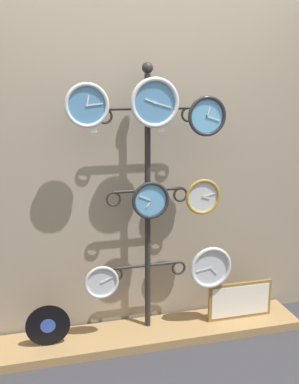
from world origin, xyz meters
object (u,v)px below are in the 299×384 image
at_px(clock_middle_center, 151,200).
at_px(clock_bottom_right, 211,267).
at_px(vinyl_record, 48,326).
at_px(clock_top_left, 87,105).
at_px(clock_top_right, 207,116).
at_px(clock_bottom_left, 102,282).
at_px(picture_frame, 240,300).
at_px(clock_middle_right, 203,197).
at_px(clock_top_center, 155,103).
at_px(display_stand, 148,246).

height_order(clock_middle_center, clock_bottom_right, clock_middle_center).
bearing_deg(vinyl_record, clock_bottom_right, -0.65).
xyz_separation_m(clock_top_left, clock_top_right, (0.76, -0.02, -0.08)).
bearing_deg(clock_bottom_left, picture_frame, 1.10).
bearing_deg(clock_middle_center, clock_bottom_left, -178.21).
bearing_deg(clock_bottom_right, clock_middle_right, -179.43).
bearing_deg(clock_top_left, vinyl_record, 178.82).
distance_m(clock_top_right, clock_middle_center, 0.65).
distance_m(clock_bottom_right, vinyl_record, 1.17).
height_order(clock_top_center, clock_top_right, clock_top_center).
bearing_deg(clock_middle_center, clock_top_left, -178.41).
height_order(clock_top_left, clock_middle_center, clock_top_left).
height_order(clock_top_center, clock_bottom_right, clock_top_center).
xyz_separation_m(clock_bottom_left, clock_bottom_right, (0.77, -0.01, 0.02)).
bearing_deg(clock_middle_right, clock_bottom_left, 179.36).
distance_m(vinyl_record, picture_frame, 1.39).
height_order(clock_bottom_left, vinyl_record, clock_bottom_left).
relative_size(clock_bottom_right, vinyl_record, 1.06).
bearing_deg(clock_top_right, display_stand, 162.59).
distance_m(clock_top_right, picture_frame, 1.39).
distance_m(clock_top_left, clock_top_center, 0.42).
xyz_separation_m(clock_top_left, picture_frame, (1.08, 0.02, -1.43)).
xyz_separation_m(clock_middle_center, vinyl_record, (-0.70, -0.00, -0.81)).
relative_size(clock_top_right, picture_frame, 0.52).
bearing_deg(display_stand, vinyl_record, -173.17).
relative_size(clock_top_center, clock_middle_center, 1.24).
relative_size(display_stand, clock_bottom_right, 6.14).
distance_m(display_stand, clock_bottom_left, 0.40).
bearing_deg(clock_top_right, clock_bottom_right, 13.79).
distance_m(clock_top_center, clock_bottom_left, 1.22).
relative_size(clock_top_left, clock_middle_center, 1.07).
xyz_separation_m(clock_top_center, clock_bottom_left, (-0.36, 0.01, -1.16)).
bearing_deg(clock_middle_right, clock_top_right, -68.54).
relative_size(clock_top_center, vinyl_record, 1.08).
height_order(clock_middle_right, clock_bottom_left, clock_middle_right).
relative_size(display_stand, clock_bottom_left, 8.19).
xyz_separation_m(clock_bottom_left, picture_frame, (1.02, 0.02, -0.28)).
bearing_deg(display_stand, picture_frame, -5.84).
height_order(display_stand, picture_frame, display_stand).
bearing_deg(vinyl_record, display_stand, 6.83).
height_order(clock_top_left, clock_top_right, clock_top_left).
bearing_deg(clock_top_right, clock_middle_center, 174.51).
bearing_deg(picture_frame, clock_bottom_right, -174.01).
bearing_deg(clock_middle_center, picture_frame, 0.76).
distance_m(clock_top_center, clock_top_right, 0.35).
relative_size(clock_top_right, clock_middle_right, 1.05).
height_order(clock_middle_center, clock_middle_right, clock_middle_right).
bearing_deg(display_stand, clock_middle_center, -87.60).
relative_size(clock_bottom_right, picture_frame, 0.62).
relative_size(display_stand, clock_top_center, 6.03).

